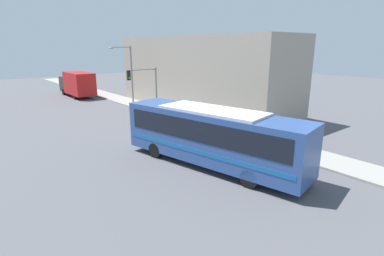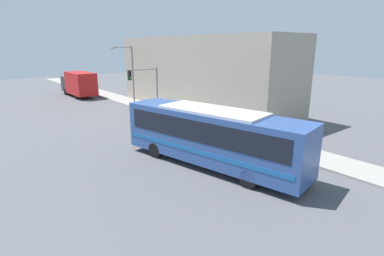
% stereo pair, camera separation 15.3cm
% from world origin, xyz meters
% --- Properties ---
extents(ground_plane, '(120.00, 120.00, 0.00)m').
position_xyz_m(ground_plane, '(0.00, 0.00, 0.00)').
color(ground_plane, '#515156').
extents(sidewalk, '(2.68, 70.00, 0.13)m').
position_xyz_m(sidewalk, '(5.84, 20.00, 0.07)').
color(sidewalk, gray).
rests_on(sidewalk, ground_plane).
extents(building_facade, '(6.00, 22.68, 7.68)m').
position_xyz_m(building_facade, '(10.18, 12.34, 3.84)').
color(building_facade, '#9E9384').
rests_on(building_facade, ground_plane).
extents(city_bus, '(4.69, 11.45, 3.34)m').
position_xyz_m(city_bus, '(0.02, -0.69, 1.92)').
color(city_bus, '#2D4C8C').
rests_on(city_bus, ground_plane).
extents(delivery_truck, '(2.50, 7.80, 3.32)m').
position_xyz_m(delivery_truck, '(2.61, 28.86, 1.79)').
color(delivery_truck, '#B21919').
rests_on(delivery_truck, ground_plane).
extents(fire_hydrant, '(0.24, 0.32, 0.79)m').
position_xyz_m(fire_hydrant, '(5.10, 4.14, 0.53)').
color(fire_hydrant, '#999999').
rests_on(fire_hydrant, sidewalk).
extents(traffic_light_pole, '(3.28, 0.35, 4.51)m').
position_xyz_m(traffic_light_pole, '(4.03, 13.19, 3.27)').
color(traffic_light_pole, slate).
rests_on(traffic_light_pole, sidewalk).
extents(street_lamp, '(2.60, 0.28, 6.55)m').
position_xyz_m(street_lamp, '(4.98, 18.40, 4.07)').
color(street_lamp, slate).
rests_on(street_lamp, sidewalk).
extents(pedestrian_near_corner, '(0.34, 0.34, 1.82)m').
position_xyz_m(pedestrian_near_corner, '(5.55, 7.52, 1.07)').
color(pedestrian_near_corner, '#23283D').
rests_on(pedestrian_near_corner, sidewalk).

